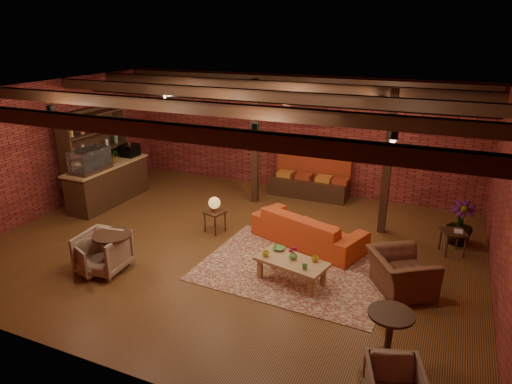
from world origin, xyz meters
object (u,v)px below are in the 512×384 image
at_px(armchair_right, 402,267).
at_px(round_table_right, 390,328).
at_px(round_table_left, 113,246).
at_px(armchair_a, 95,255).
at_px(coffee_table, 291,262).
at_px(side_table_book, 454,233).
at_px(sofa, 308,228).
at_px(side_table_lamp, 214,206).
at_px(armchair_b, 103,250).
at_px(plant_tall, 467,180).

distance_m(armchair_right, round_table_right, 1.87).
bearing_deg(round_table_left, armchair_a, -148.88).
bearing_deg(coffee_table, side_table_book, 41.57).
bearing_deg(sofa, side_table_book, -146.27).
bearing_deg(round_table_right, round_table_left, 175.02).
bearing_deg(sofa, round_table_right, 143.99).
relative_size(sofa, round_table_left, 3.27).
distance_m(side_table_book, round_table_right, 3.82).
xyz_separation_m(side_table_lamp, armchair_a, (-1.22, -2.48, -0.30)).
bearing_deg(side_table_lamp, armchair_b, -114.79).
distance_m(round_table_left, side_table_book, 6.74).
bearing_deg(coffee_table, sofa, 96.49).
bearing_deg(plant_tall, sofa, -156.22).
bearing_deg(plant_tall, round_table_right, -101.01).
relative_size(armchair_right, plant_tall, 0.38).
distance_m(sofa, plant_tall, 3.39).
xyz_separation_m(coffee_table, side_table_lamp, (-2.29, 1.34, 0.25)).
height_order(armchair_a, round_table_right, round_table_right).
bearing_deg(side_table_lamp, plant_tall, 17.16).
relative_size(armchair_b, plant_tall, 0.29).
xyz_separation_m(armchair_a, plant_tall, (6.28, 4.04, 1.09)).
bearing_deg(sofa, plant_tall, -137.29).
bearing_deg(coffee_table, armchair_a, -162.12).
xyz_separation_m(sofa, coffee_table, (0.18, -1.61, 0.03)).
height_order(sofa, plant_tall, plant_tall).
bearing_deg(armchair_right, round_table_left, 72.69).
distance_m(sofa, armchair_a, 4.31).
bearing_deg(side_table_book, sofa, -165.20).
height_order(armchair_b, plant_tall, plant_tall).
relative_size(side_table_lamp, armchair_right, 0.78).
xyz_separation_m(armchair_right, plant_tall, (0.90, 2.43, 0.96)).
bearing_deg(armchair_b, plant_tall, 28.61).
xyz_separation_m(armchair_right, side_table_book, (0.79, 1.88, -0.01)).
distance_m(side_table_lamp, side_table_book, 5.05).
xyz_separation_m(armchair_a, armchair_right, (5.38, 1.61, 0.13)).
relative_size(round_table_left, armchair_b, 0.89).
relative_size(round_table_left, armchair_right, 0.69).
relative_size(sofa, armchair_a, 3.60).
height_order(coffee_table, side_table_lamp, side_table_lamp).
distance_m(armchair_a, armchair_right, 5.62).
xyz_separation_m(coffee_table, armchair_a, (-3.52, -1.13, -0.05)).
relative_size(armchair_a, round_table_right, 0.92).
height_order(round_table_left, armchair_right, armchair_right).
bearing_deg(sofa, armchair_a, 58.35).
bearing_deg(round_table_right, plant_tall, 78.99).
relative_size(armchair_a, armchair_right, 0.63).
height_order(side_table_lamp, round_table_left, side_table_lamp).
relative_size(sofa, side_table_lamp, 2.92).
bearing_deg(round_table_left, side_table_lamp, 68.11).
relative_size(round_table_left, armchair_a, 1.10).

